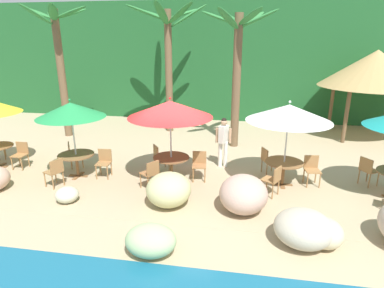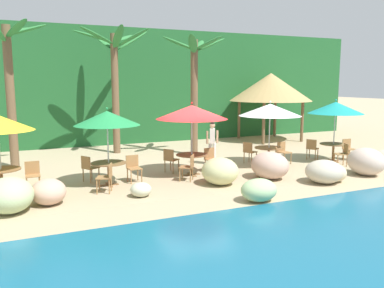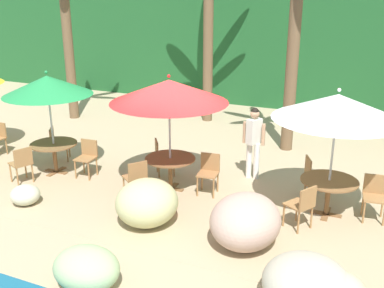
{
  "view_description": "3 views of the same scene",
  "coord_description": "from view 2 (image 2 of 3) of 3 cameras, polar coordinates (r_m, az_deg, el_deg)",
  "views": [
    {
      "loc": [
        1.96,
        -9.0,
        4.12
      ],
      "look_at": [
        0.41,
        0.31,
        1.05
      ],
      "focal_mm": 30.09,
      "sensor_mm": 36.0,
      "label": 1
    },
    {
      "loc": [
        -5.76,
        -12.69,
        3.24
      ],
      "look_at": [
        -0.14,
        -0.1,
        1.1
      ],
      "focal_mm": 37.56,
      "sensor_mm": 36.0,
      "label": 2
    },
    {
      "loc": [
        3.97,
        -8.31,
        4.22
      ],
      "look_at": [
        0.16,
        0.36,
        0.96
      ],
      "focal_mm": 42.3,
      "sensor_mm": 36.0,
      "label": 3
    }
  ],
  "objects": [
    {
      "name": "chair_red_left",
      "position": [
        13.21,
        -0.44,
        -3.1
      ],
      "size": [
        0.59,
        0.59,
        0.87
      ],
      "color": "#9E7042",
      "rests_on": "ground"
    },
    {
      "name": "umbrella_green",
      "position": [
        12.67,
        -11.97,
        3.61
      ],
      "size": [
        2.04,
        2.04,
        2.47
      ],
      "color": "silver",
      "rests_on": "ground"
    },
    {
      "name": "waiter_in_white",
      "position": [
        15.77,
        2.9,
        0.58
      ],
      "size": [
        0.52,
        0.39,
        1.7
      ],
      "color": "white",
      "rests_on": "ground"
    },
    {
      "name": "rock_seawall",
      "position": [
        12.42,
        5.81,
        -4.51
      ],
      "size": [
        16.86,
        3.53,
        0.96
      ],
      "color": "#AAC08B",
      "rests_on": "ground"
    },
    {
      "name": "chair_yellow_seaward",
      "position": [
        13.02,
        -21.69,
        -3.91
      ],
      "size": [
        0.43,
        0.43,
        0.87
      ],
      "color": "#9E7042",
      "rests_on": "ground"
    },
    {
      "name": "palm_tree_third",
      "position": [
        17.86,
        0.36,
        9.67
      ],
      "size": [
        2.87,
        2.67,
        5.2
      ],
      "color": "brown",
      "rests_on": "ground"
    },
    {
      "name": "chair_white_left",
      "position": [
        14.98,
        11.45,
        -1.86
      ],
      "size": [
        0.58,
        0.58,
        0.87
      ],
      "color": "#9E7042",
      "rests_on": "ground"
    },
    {
      "name": "palm_tree_second",
      "position": [
        18.6,
        -10.92,
        10.74
      ],
      "size": [
        3.47,
        3.4,
        5.61
      ],
      "color": "brown",
      "rests_on": "ground"
    },
    {
      "name": "umbrella_teal",
      "position": [
        17.25,
        19.72,
        4.86
      ],
      "size": [
        2.19,
        2.19,
        2.56
      ],
      "color": "silver",
      "rests_on": "ground"
    },
    {
      "name": "umbrella_white",
      "position": [
        15.6,
        11.03,
        4.78
      ],
      "size": [
        2.38,
        2.38,
        2.53
      ],
      "color": "silver",
      "rests_on": "ground"
    },
    {
      "name": "chair_red_seaward",
      "position": [
        14.56,
        2.67,
        -2.0
      ],
      "size": [
        0.47,
        0.47,
        0.87
      ],
      "color": "#9E7042",
      "rests_on": "ground"
    },
    {
      "name": "chair_green_left",
      "position": [
        12.08,
        -11.98,
        -4.44
      ],
      "size": [
        0.55,
        0.55,
        0.87
      ],
      "color": "#9E7042",
      "rests_on": "ground"
    },
    {
      "name": "dining_table_green",
      "position": [
        12.89,
        -11.75,
        -3.13
      ],
      "size": [
        1.1,
        1.1,
        0.74
      ],
      "color": "brown",
      "rests_on": "ground"
    },
    {
      "name": "chair_teal_seaward",
      "position": [
        18.06,
        21.3,
        -0.48
      ],
      "size": [
        0.44,
        0.45,
        0.87
      ],
      "color": "#9E7042",
      "rests_on": "ground"
    },
    {
      "name": "chair_white_inland",
      "position": [
        16.18,
        8.12,
        -0.98
      ],
      "size": [
        0.56,
        0.56,
        0.87
      ],
      "color": "#9E7042",
      "rests_on": "ground"
    },
    {
      "name": "chair_green_seaward",
      "position": [
        13.25,
        -8.32,
        -3.16
      ],
      "size": [
        0.45,
        0.46,
        0.87
      ],
      "color": "#9E7042",
      "rests_on": "ground"
    },
    {
      "name": "dining_table_teal",
      "position": [
        17.42,
        19.45,
        -0.37
      ],
      "size": [
        1.1,
        1.1,
        0.74
      ],
      "color": "brown",
      "rests_on": "ground"
    },
    {
      "name": "foliage_backdrop",
      "position": [
        22.44,
        -9.25,
        8.08
      ],
      "size": [
        28.0,
        2.4,
        6.0
      ],
      "color": "#1E5628",
      "rests_on": "ground"
    },
    {
      "name": "ground_plane",
      "position": [
        14.31,
        0.37,
        -4.28
      ],
      "size": [
        120.0,
        120.0,
        0.0
      ],
      "primitive_type": "plane",
      "color": "tan"
    },
    {
      "name": "chair_teal_left",
      "position": [
        16.68,
        20.69,
        -1.17
      ],
      "size": [
        0.56,
        0.56,
        0.87
      ],
      "color": "#9E7042",
      "rests_on": "ground"
    },
    {
      "name": "dining_table_yellow",
      "position": [
        12.93,
        -25.48,
        -3.78
      ],
      "size": [
        1.1,
        1.1,
        0.74
      ],
      "color": "brown",
      "rests_on": "ground"
    },
    {
      "name": "chair_white_seaward",
      "position": [
        16.45,
        12.81,
        -0.96
      ],
      "size": [
        0.48,
        0.48,
        0.87
      ],
      "color": "#9E7042",
      "rests_on": "ground"
    },
    {
      "name": "palm_tree_nearest",
      "position": [
        16.55,
        -24.59,
        9.47
      ],
      "size": [
        2.87,
        2.59,
        5.46
      ],
      "color": "brown",
      "rests_on": "ground"
    },
    {
      "name": "palapa_hut",
      "position": [
        22.83,
        11.11,
        7.91
      ],
      "size": [
        4.54,
        4.54,
        3.72
      ],
      "color": "brown",
      "rests_on": "ground"
    },
    {
      "name": "umbrella_red",
      "position": [
        13.81,
        -0.03,
        4.55
      ],
      "size": [
        2.49,
        2.49,
        2.57
      ],
      "color": "silver",
      "rests_on": "ground"
    },
    {
      "name": "chair_teal_inland",
      "position": [
        17.56,
        16.67,
        -0.5
      ],
      "size": [
        0.59,
        0.58,
        0.87
      ],
      "color": "#9E7042",
      "rests_on": "ground"
    },
    {
      "name": "chair_green_inland",
      "position": [
        13.48,
        -14.47,
        -3.14
      ],
      "size": [
        0.58,
        0.58,
        0.87
      ],
      "color": "#9E7042",
      "rests_on": "ground"
    },
    {
      "name": "terrace_deck",
      "position": [
        14.31,
        0.37,
        -4.27
      ],
      "size": [
        18.0,
        5.2,
        0.01
      ],
      "color": "tan",
      "rests_on": "ground"
    },
    {
      "name": "dining_table_red",
      "position": [
        14.02,
        -0.03,
        -1.98
      ],
      "size": [
        1.1,
        1.1,
        0.74
      ],
      "color": "brown",
      "rests_on": "ground"
    },
    {
      "name": "dining_table_white",
      "position": [
        15.79,
        10.86,
        -0.93
      ],
      "size": [
        1.1,
        1.1,
        0.74
      ],
      "color": "brown",
      "rests_on": "ground"
    },
    {
      "name": "chair_red_inland",
      "position": [
        14.43,
        -3.1,
        -2.1
      ],
      "size": [
        0.59,
        0.59,
        0.87
      ],
      "color": "#9E7042",
      "rests_on": "ground"
    }
  ]
}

